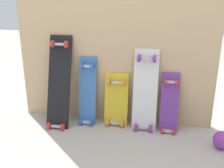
% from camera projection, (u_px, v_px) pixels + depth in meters
% --- Properties ---
extents(ground_plane, '(12.00, 12.00, 0.00)m').
position_uv_depth(ground_plane, '(113.00, 122.00, 2.81)').
color(ground_plane, '#B2AAA0').
extents(plywood_wall_panel, '(1.94, 0.04, 1.42)m').
position_uv_depth(plywood_wall_panel, '(115.00, 53.00, 2.64)').
color(plywood_wall_panel, tan).
rests_on(plywood_wall_panel, ground).
extents(skateboard_black, '(0.23, 0.34, 0.94)m').
position_uv_depth(skateboard_black, '(59.00, 85.00, 2.67)').
color(skateboard_black, black).
rests_on(skateboard_black, ground).
extents(skateboard_blue, '(0.17, 0.20, 0.74)m').
position_uv_depth(skateboard_blue, '(87.00, 94.00, 2.72)').
color(skateboard_blue, '#386BAD').
rests_on(skateboard_blue, ground).
extents(skateboard_yellow, '(0.23, 0.17, 0.59)m').
position_uv_depth(skateboard_yellow, '(116.00, 102.00, 2.71)').
color(skateboard_yellow, gold).
rests_on(skateboard_yellow, ground).
extents(skateboard_white, '(0.23, 0.22, 0.84)m').
position_uv_depth(skateboard_white, '(145.00, 93.00, 2.60)').
color(skateboard_white, silver).
rests_on(skateboard_white, ground).
extents(skateboard_purple, '(0.17, 0.22, 0.63)m').
position_uv_depth(skateboard_purple, '(169.00, 106.00, 2.59)').
color(skateboard_purple, '#6B338C').
rests_on(skateboard_purple, ground).
extents(rubber_ball, '(0.16, 0.16, 0.16)m').
position_uv_depth(rubber_ball, '(222.00, 140.00, 2.33)').
color(rubber_ball, purple).
rests_on(rubber_ball, ground).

